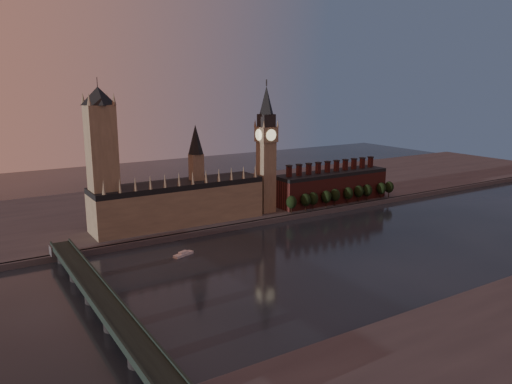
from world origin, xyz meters
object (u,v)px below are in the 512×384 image
victoria_tower (102,157)px  river_boat (183,254)px  big_ben (266,148)px  westminster_bridge (103,303)px

victoria_tower → river_boat: (32.14, -58.00, -57.99)m
big_ben → westminster_bridge: bearing=-145.7°
victoria_tower → river_boat: size_ratio=7.28×
westminster_bridge → victoria_tower: bearing=73.4°
big_ben → westminster_bridge: 205.83m
victoria_tower → big_ben: 130.12m
big_ben → westminster_bridge: big_ben is taller
westminster_bridge → river_boat: 90.07m
river_boat → victoria_tower: bearing=99.1°
victoria_tower → river_boat: bearing=-61.0°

